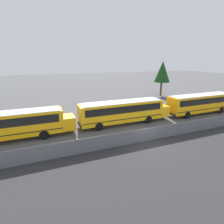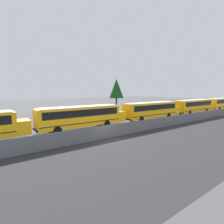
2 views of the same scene
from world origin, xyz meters
name	(u,v)px [view 2 (image 2 of 2)]	position (x,y,z in m)	size (l,w,h in m)	color
ground_plane	(106,139)	(0.00, 0.00, 0.00)	(200.00, 200.00, 0.00)	#4C4C4F
road_strip	(144,154)	(0.00, -6.00, 0.00)	(145.01, 12.00, 0.01)	#2B2B2D
fence	(106,132)	(0.00, 0.00, 0.79)	(111.08, 0.07, 1.54)	#9EA0A5
school_bus_3	(82,115)	(0.05, 5.98, 1.96)	(13.42, 2.54, 3.26)	#EDA80F
school_bus_4	(152,109)	(14.18, 5.61, 1.96)	(13.42, 2.54, 3.26)	orange
school_bus_5	(195,105)	(28.58, 5.39, 1.96)	(13.42, 2.54, 3.26)	orange
school_bus_6	(222,103)	(42.86, 5.44, 1.96)	(13.42, 2.54, 3.26)	yellow
tree_0	(116,89)	(17.29, 20.69, 5.88)	(3.83, 3.83, 8.40)	#51381E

